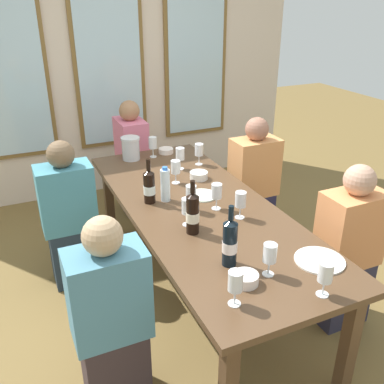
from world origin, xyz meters
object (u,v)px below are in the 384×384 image
object	(u,v)px
dining_table	(199,216)
wine_glass_2	(180,155)
wine_glass_3	(199,151)
wine_glass_10	(326,274)
seated_person_1	(347,251)
wine_bottle_1	(149,186)
wine_glass_1	(270,255)
tasting_bowl_0	(199,175)
wine_glass_0	(176,168)
white_plate_0	(202,195)
tasting_bowl_2	(166,151)
wine_glass_8	(191,194)
seated_person_3	(253,185)
seated_person_2	(69,218)
wine_glass_9	(241,201)
wine_glass_6	(187,207)
metal_pitcher	(131,148)
wine_glass_5	(217,192)
seated_person_0	(111,321)
white_plate_1	(320,260)
wine_bottle_2	(230,242)
water_bottle	(165,185)
wine_bottle_0	(193,213)
wine_glass_7	(153,144)
tasting_bowl_1	(246,279)
wine_glass_4	(235,283)
seated_person_4	(132,161)

from	to	relation	value
dining_table	wine_glass_2	bearing A→B (deg)	78.05
wine_glass_3	wine_glass_10	size ratio (longest dim) A/B	1.00
seated_person_1	wine_glass_2	bearing A→B (deg)	117.04
wine_bottle_1	wine_glass_1	xyz separation A→B (m)	(0.27, -1.00, 0.00)
tasting_bowl_0	wine_glass_10	xyz separation A→B (m)	(-0.05, -1.46, 0.09)
wine_glass_0	white_plate_0	bearing A→B (deg)	-74.31
dining_table	tasting_bowl_2	distance (m)	1.05
wine_glass_8	seated_person_3	bearing A→B (deg)	34.71
dining_table	wine_glass_8	bearing A→B (deg)	-155.18
seated_person_2	wine_glass_10	bearing A→B (deg)	-61.56
dining_table	wine_bottle_1	size ratio (longest dim) A/B	7.64
wine_glass_9	seated_person_3	xyz separation A→B (m)	(0.60, 0.79, -0.33)
wine_bottle_1	wine_glass_6	xyz separation A→B (m)	(0.10, -0.38, 0.01)
metal_pitcher	wine_glass_5	world-z (taller)	metal_pitcher
seated_person_0	wine_glass_6	bearing A→B (deg)	33.19
white_plate_1	wine_glass_9	xyz separation A→B (m)	(-0.14, 0.58, 0.11)
white_plate_1	wine_bottle_2	size ratio (longest dim) A/B	0.78
white_plate_0	water_bottle	xyz separation A→B (m)	(-0.25, 0.04, 0.11)
white_plate_1	wine_glass_5	bearing A→B (deg)	106.20
wine_glass_10	seated_person_2	xyz separation A→B (m)	(-0.89, 1.65, -0.33)
tasting_bowl_2	wine_bottle_0	bearing A→B (deg)	-104.71
water_bottle	wine_glass_6	bearing A→B (deg)	-90.28
wine_glass_6	seated_person_3	xyz separation A→B (m)	(0.93, 0.74, -0.34)
tasting_bowl_2	seated_person_2	bearing A→B (deg)	-154.54
wine_glass_7	wine_glass_9	distance (m)	1.24
tasting_bowl_2	tasting_bowl_1	bearing A→B (deg)	-99.59
tasting_bowl_1	wine_glass_8	world-z (taller)	wine_glass_8
metal_pitcher	wine_glass_8	xyz separation A→B (m)	(0.08, -1.05, 0.02)
white_plate_0	wine_bottle_0	size ratio (longest dim) A/B	0.63
wine_glass_4	wine_glass_5	bearing A→B (deg)	67.80
water_bottle	wine_glass_8	xyz separation A→B (m)	(0.10, -0.21, 0.00)
metal_pitcher	wine_glass_2	size ratio (longest dim) A/B	1.09
tasting_bowl_1	wine_glass_0	bearing A→B (deg)	83.05
wine_glass_9	dining_table	bearing A→B (deg)	122.88
dining_table	white_plate_1	xyz separation A→B (m)	(0.30, -0.83, 0.08)
white_plate_1	wine_bottle_1	bearing A→B (deg)	119.50
tasting_bowl_0	seated_person_2	xyz separation A→B (m)	(-0.94, 0.18, -0.24)
tasting_bowl_1	seated_person_2	xyz separation A→B (m)	(-0.61, 1.42, -0.24)
dining_table	white_plate_1	size ratio (longest dim) A/B	8.90
wine_glass_4	wine_glass_5	distance (m)	0.93
wine_glass_4	seated_person_1	distance (m)	1.14
wine_glass_2	seated_person_4	world-z (taller)	seated_person_4
water_bottle	seated_person_4	xyz separation A→B (m)	(0.17, 1.34, -0.33)
wine_bottle_0	wine_glass_0	bearing A→B (deg)	75.29
wine_bottle_2	wine_glass_4	size ratio (longest dim) A/B	1.93
white_plate_0	wine_glass_10	bearing A→B (deg)	-87.49
wine_glass_2	wine_glass_8	bearing A→B (deg)	-107.32
wine_glass_4	dining_table	bearing A→B (deg)	73.96
metal_pitcher	wine_glass_0	bearing A→B (deg)	-75.79
wine_glass_4	wine_glass_7	size ratio (longest dim) A/B	1.00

